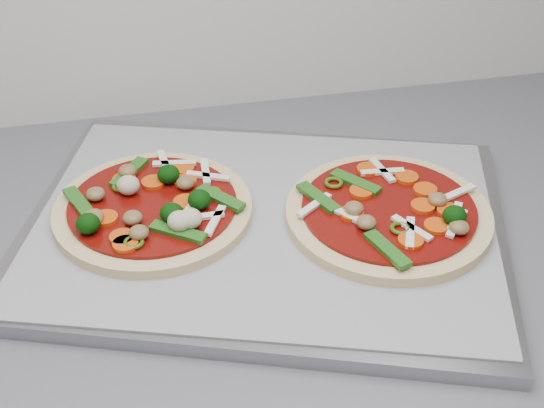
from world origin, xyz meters
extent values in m
cube|color=#5B5C63|center=(0.00, 1.30, 0.88)|extent=(3.60, 0.60, 0.04)
cube|color=gray|center=(-0.29, 1.32, 0.91)|extent=(0.58, 0.51, 0.02)
cube|color=#97979C|center=(-0.29, 1.32, 0.92)|extent=(0.55, 0.47, 0.00)
cylinder|color=#DEBE8B|center=(-0.40, 1.35, 0.92)|extent=(0.28, 0.28, 0.01)
cylinder|color=#6B080C|center=(-0.40, 1.35, 0.93)|extent=(0.24, 0.24, 0.00)
cube|color=white|center=(-0.34, 1.39, 0.94)|extent=(0.01, 0.05, 0.00)
torus|color=#3A540F|center=(-0.42, 1.28, 0.94)|extent=(0.03, 0.03, 0.00)
ellipsoid|color=brown|center=(-0.42, 1.29, 0.94)|extent=(0.03, 0.03, 0.01)
cylinder|color=#CE4C02|center=(-0.40, 1.38, 0.93)|extent=(0.03, 0.03, 0.00)
ellipsoid|color=beige|center=(-0.38, 1.30, 0.94)|extent=(0.03, 0.03, 0.02)
cylinder|color=#CE4C02|center=(-0.43, 1.30, 0.93)|extent=(0.03, 0.03, 0.00)
cube|color=#296E20|center=(-0.33, 1.34, 0.94)|extent=(0.05, 0.05, 0.00)
cube|color=white|center=(-0.37, 1.32, 0.94)|extent=(0.03, 0.05, 0.00)
cylinder|color=#CE4C02|center=(-0.43, 1.40, 0.93)|extent=(0.03, 0.03, 0.00)
cube|color=white|center=(-0.37, 1.42, 0.94)|extent=(0.05, 0.01, 0.00)
ellipsoid|color=beige|center=(-0.42, 1.37, 0.94)|extent=(0.03, 0.03, 0.02)
ellipsoid|color=brown|center=(-0.46, 1.33, 0.94)|extent=(0.02, 0.02, 0.01)
cylinder|color=#CE4C02|center=(-0.43, 1.28, 0.93)|extent=(0.03, 0.03, 0.00)
ellipsoid|color=brown|center=(-0.42, 1.40, 0.94)|extent=(0.03, 0.03, 0.01)
ellipsoid|color=#073306|center=(-0.38, 1.38, 0.94)|extent=(0.03, 0.03, 0.02)
ellipsoid|color=#073306|center=(-0.38, 1.31, 0.94)|extent=(0.03, 0.03, 0.02)
cube|color=#296E20|center=(-0.42, 1.41, 0.94)|extent=(0.05, 0.06, 0.00)
torus|color=#3A540F|center=(-0.34, 1.35, 0.94)|extent=(0.03, 0.03, 0.00)
cube|color=white|center=(-0.34, 1.38, 0.94)|extent=(0.05, 0.03, 0.00)
cylinder|color=#CE4C02|center=(-0.36, 1.38, 0.93)|extent=(0.03, 0.03, 0.00)
ellipsoid|color=beige|center=(-0.37, 1.30, 0.94)|extent=(0.03, 0.03, 0.02)
cylinder|color=#CE4C02|center=(-0.36, 1.40, 0.93)|extent=(0.03, 0.03, 0.00)
ellipsoid|color=#073306|center=(-0.35, 1.33, 0.94)|extent=(0.03, 0.03, 0.02)
cube|color=white|center=(-0.36, 1.31, 0.94)|extent=(0.05, 0.01, 0.00)
cube|color=#296E20|center=(-0.38, 1.29, 0.94)|extent=(0.06, 0.04, 0.00)
cube|color=#296E20|center=(-0.47, 1.36, 0.94)|extent=(0.03, 0.06, 0.00)
cylinder|color=#CE4C02|center=(-0.37, 1.34, 0.93)|extent=(0.03, 0.03, 0.00)
cylinder|color=#CE4C02|center=(-0.45, 1.33, 0.93)|extent=(0.04, 0.04, 0.00)
ellipsoid|color=brown|center=(-0.42, 1.32, 0.94)|extent=(0.02, 0.02, 0.01)
cube|color=white|center=(-0.38, 1.42, 0.94)|extent=(0.01, 0.05, 0.00)
ellipsoid|color=#073306|center=(-0.47, 1.31, 0.94)|extent=(0.03, 0.03, 0.02)
ellipsoid|color=brown|center=(-0.46, 1.32, 0.94)|extent=(0.02, 0.02, 0.01)
torus|color=#3A540F|center=(-0.43, 1.38, 0.94)|extent=(0.02, 0.02, 0.00)
ellipsoid|color=brown|center=(-0.36, 1.37, 0.94)|extent=(0.03, 0.03, 0.01)
cube|color=white|center=(-0.34, 1.30, 0.94)|extent=(0.03, 0.05, 0.00)
ellipsoid|color=brown|center=(-0.46, 1.37, 0.94)|extent=(0.02, 0.02, 0.01)
cylinder|color=#DEBE8B|center=(-0.16, 1.29, 0.92)|extent=(0.30, 0.30, 0.01)
cylinder|color=#6B080C|center=(-0.16, 1.29, 0.93)|extent=(0.25, 0.25, 0.00)
ellipsoid|color=brown|center=(-0.12, 1.28, 0.94)|extent=(0.03, 0.03, 0.01)
cube|color=white|center=(-0.16, 1.25, 0.94)|extent=(0.03, 0.05, 0.00)
ellipsoid|color=brown|center=(-0.20, 1.29, 0.94)|extent=(0.02, 0.02, 0.01)
cube|color=#296E20|center=(-0.19, 1.34, 0.94)|extent=(0.05, 0.05, 0.00)
cylinder|color=#CE4C02|center=(-0.12, 1.31, 0.94)|extent=(0.04, 0.04, 0.00)
cylinder|color=#CE4C02|center=(-0.13, 1.34, 0.94)|extent=(0.03, 0.03, 0.00)
cube|color=white|center=(-0.16, 1.24, 0.94)|extent=(0.03, 0.05, 0.00)
cube|color=white|center=(-0.09, 1.30, 0.94)|extent=(0.05, 0.03, 0.00)
cylinder|color=#CE4C02|center=(-0.11, 1.27, 0.94)|extent=(0.03, 0.03, 0.00)
cylinder|color=#CE4C02|center=(-0.17, 1.36, 0.94)|extent=(0.04, 0.04, 0.00)
cylinder|color=#CE4C02|center=(-0.16, 1.23, 0.94)|extent=(0.03, 0.03, 0.00)
cube|color=white|center=(-0.11, 1.26, 0.94)|extent=(0.03, 0.04, 0.00)
ellipsoid|color=brown|center=(-0.11, 1.24, 0.94)|extent=(0.03, 0.03, 0.01)
torus|color=#3A540F|center=(-0.17, 1.25, 0.94)|extent=(0.03, 0.03, 0.00)
cube|color=#296E20|center=(-0.23, 1.32, 0.94)|extent=(0.04, 0.06, 0.00)
torus|color=#3A540F|center=(-0.21, 1.34, 0.94)|extent=(0.03, 0.03, 0.00)
cylinder|color=#CE4C02|center=(-0.13, 1.25, 0.94)|extent=(0.04, 0.04, 0.00)
cylinder|color=#CE4C02|center=(-0.21, 1.29, 0.94)|extent=(0.03, 0.03, 0.00)
cylinder|color=#CE4C02|center=(-0.13, 1.28, 0.94)|extent=(0.03, 0.03, 0.00)
cylinder|color=#CE4C02|center=(-0.19, 1.32, 0.94)|extent=(0.03, 0.03, 0.00)
ellipsoid|color=#073306|center=(-0.11, 1.25, 0.94)|extent=(0.03, 0.03, 0.02)
cube|color=white|center=(-0.15, 1.35, 0.94)|extent=(0.05, 0.01, 0.00)
cube|color=#296E20|center=(-0.19, 1.22, 0.94)|extent=(0.03, 0.06, 0.00)
ellipsoid|color=brown|center=(-0.20, 1.26, 0.94)|extent=(0.02, 0.02, 0.01)
cube|color=white|center=(-0.15, 1.35, 0.94)|extent=(0.02, 0.05, 0.00)
cube|color=white|center=(-0.24, 1.31, 0.94)|extent=(0.04, 0.03, 0.00)
cube|color=white|center=(-0.11, 1.25, 0.94)|extent=(0.04, 0.04, 0.00)
cube|color=white|center=(-0.21, 1.29, 0.94)|extent=(0.04, 0.04, 0.00)
camera|label=1|loc=(-0.41, 0.71, 1.39)|focal=50.00mm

